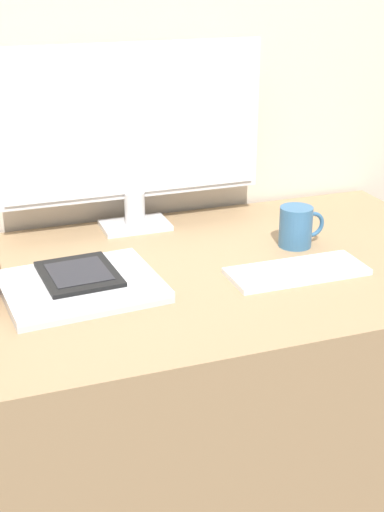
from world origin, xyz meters
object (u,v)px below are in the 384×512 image
object	(u,v)px
keyboard	(297,271)
coffee_mug	(297,227)
monitor	(132,130)
ereader	(79,274)
laptop	(81,286)

from	to	relation	value
keyboard	coffee_mug	xyz separation A→B (m)	(0.07, 0.15, 0.04)
monitor	keyboard	size ratio (longest dim) A/B	2.19
monitor	keyboard	bearing A→B (deg)	-57.75
monitor	ereader	world-z (taller)	monitor
laptop	ereader	world-z (taller)	ereader
keyboard	ereader	bearing A→B (deg)	168.00
keyboard	coffee_mug	distance (m)	0.17
ereader	coffee_mug	size ratio (longest dim) A/B	1.66
keyboard	laptop	bearing A→B (deg)	171.20
monitor	keyboard	distance (m)	0.52
ereader	laptop	bearing A→B (deg)	-93.66
keyboard	monitor	bearing A→B (deg)	122.25
monitor	coffee_mug	size ratio (longest dim) A/B	5.80
monitor	ereader	bearing A→B (deg)	-124.17
keyboard	coffee_mug	world-z (taller)	coffee_mug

